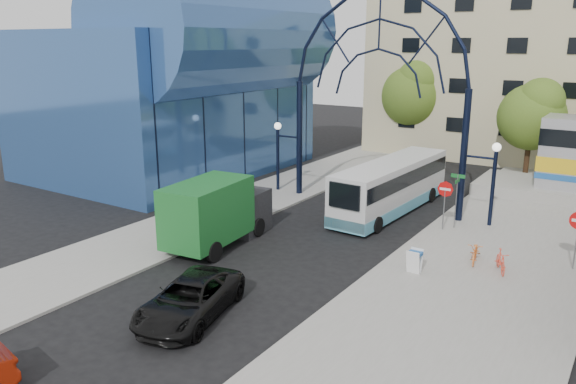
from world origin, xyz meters
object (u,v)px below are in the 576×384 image
Objects in this scene: city_bus at (391,186)px; bike_near_b at (501,261)px; bike_near_a at (475,252)px; sandwich_board at (415,258)px; gateway_arch at (378,55)px; street_name_sign at (457,189)px; tree_north_a at (534,113)px; tree_north_b at (414,92)px; black_suv at (190,299)px; stop_sign at (445,194)px; green_truck at (218,212)px.

city_bus is 6.83× the size of bike_near_b.
bike_near_a is at bearing 131.77° from bike_near_b.
bike_near_b is (2.93, 2.02, -0.16)m from sandwich_board.
gateway_arch is 7.16m from city_bus.
street_name_sign reaches higher than sandwich_board.
gateway_arch is at bearing 120.62° from bike_near_b.
tree_north_a is (0.52, 19.95, 3.86)m from sandwich_board.
gateway_arch reaches higher than street_name_sign.
street_name_sign is 19.81m from tree_north_b.
sandwich_board is at bearing -57.96° from city_bus.
black_suv is at bearing -123.83° from sandwich_board.
street_name_sign is 15.20m from black_suv.
bike_near_b reaches higher than bike_near_a.
tree_north_b is at bearing 95.25° from bike_near_b.
stop_sign reaches higher than bike_near_a.
tree_north_a is at bearing 83.65° from bike_near_a.
tree_north_a is 4.55× the size of bike_near_b.
black_suv is (-4.38, -13.75, -1.31)m from stop_sign.
street_name_sign is at bearing 93.46° from sandwich_board.
gateway_arch reaches higher than bike_near_a.
tree_north_a reaches higher than city_bus.
bike_near_a is at bearing -62.04° from street_name_sign.
tree_north_a is 1.08× the size of green_truck.
city_bus is at bearing 162.71° from street_name_sign.
sandwich_board is at bearing -55.09° from gateway_arch.
city_bus is 8.21m from bike_near_a.
sandwich_board is 26.15m from tree_north_b.
city_bus reaches higher than sandwich_board.
sandwich_board is at bearing -91.50° from tree_north_a.
tree_north_a is 10.79m from tree_north_b.
tree_north_a is 17.91m from bike_near_a.
black_suv reaches higher than sandwich_board.
stop_sign is 0.36× the size of tree_north_a.
stop_sign is 5.65m from bike_near_b.
sandwich_board is (5.60, -8.02, -7.81)m from gateway_arch.
street_name_sign is at bearing 56.36° from stop_sign.
tree_north_a is 18.53m from bike_near_b.
sandwich_board is 3.10m from bike_near_a.
street_name_sign is 0.57× the size of black_suv.
bike_near_a is (10.86, 4.06, -1.01)m from green_truck.
street_name_sign is at bearing 37.42° from green_truck.
bike_near_b is at bearing 36.58° from black_suv.
gateway_arch is at bearing 132.91° from bike_near_a.
tree_north_b is at bearing 110.26° from city_bus.
gateway_arch is at bearing 157.37° from stop_sign.
sandwich_board is 0.14× the size of tree_north_a.
city_bus is 9.43m from bike_near_b.
tree_north_b is 4.61× the size of bike_near_a.
green_truck reaches higher than street_name_sign.
tree_north_a is at bearing 70.56° from city_bus.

